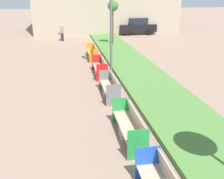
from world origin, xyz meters
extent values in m
cube|color=#4C7A38|center=(3.20, 12.00, 0.09)|extent=(2.80, 120.00, 0.18)
cube|color=blue|center=(0.90, 7.90, 0.47)|extent=(0.62, 0.04, 0.94)
cube|color=gray|center=(0.90, 9.93, 0.21)|extent=(0.52, 0.60, 0.42)
cube|color=tan|center=(0.90, 9.93, 0.44)|extent=(0.58, 2.30, 0.05)
cube|color=tan|center=(1.17, 9.93, 0.70)|extent=(0.14, 2.21, 0.48)
cube|color=#238C3D|center=(0.90, 8.76, 0.47)|extent=(0.62, 0.04, 0.94)
cube|color=#238C3D|center=(0.90, 11.10, 0.47)|extent=(0.62, 0.04, 0.94)
cube|color=gray|center=(0.90, 13.66, 0.21)|extent=(0.52, 0.60, 0.42)
cube|color=tan|center=(0.90, 13.66, 0.44)|extent=(0.58, 2.15, 0.05)
cube|color=tan|center=(1.17, 13.66, 0.70)|extent=(0.14, 2.07, 0.48)
cube|color=slate|center=(0.90, 12.57, 0.47)|extent=(0.62, 0.04, 0.94)
cube|color=slate|center=(0.90, 14.76, 0.47)|extent=(0.62, 0.04, 0.94)
cube|color=gray|center=(0.90, 17.07, 0.21)|extent=(0.52, 0.60, 0.42)
cube|color=tan|center=(0.90, 17.07, 0.44)|extent=(0.58, 2.24, 0.05)
cube|color=tan|center=(1.17, 17.07, 0.70)|extent=(0.14, 2.15, 0.48)
cube|color=red|center=(0.90, 15.94, 0.47)|extent=(0.62, 0.04, 0.94)
cube|color=red|center=(0.90, 18.21, 0.47)|extent=(0.62, 0.04, 0.94)
cube|color=gray|center=(0.90, 21.13, 0.21)|extent=(0.52, 0.60, 0.42)
cube|color=tan|center=(0.90, 21.13, 0.44)|extent=(0.58, 2.34, 0.05)
cube|color=tan|center=(1.17, 21.13, 0.70)|extent=(0.14, 2.24, 0.48)
cube|color=orange|center=(0.90, 19.94, 0.47)|extent=(0.62, 0.04, 0.94)
cube|color=orange|center=(0.90, 22.32, 0.47)|extent=(0.62, 0.04, 0.94)
cylinder|color=#56595B|center=(1.55, 16.89, 3.76)|extent=(0.14, 0.14, 7.52)
cylinder|color=brown|center=(3.22, 25.58, 1.60)|extent=(0.10, 0.10, 3.21)
sphere|color=#38702D|center=(3.22, 25.58, 3.46)|extent=(0.92, 0.92, 0.92)
cube|color=#232633|center=(-1.23, 29.24, 0.38)|extent=(0.30, 0.22, 0.76)
cube|color=olive|center=(-1.23, 29.24, 1.07)|extent=(0.38, 0.24, 0.62)
sphere|color=tan|center=(-1.23, 29.24, 1.48)|extent=(0.21, 0.21, 0.21)
cube|color=#232328|center=(-1.51, 29.24, 0.72)|extent=(0.12, 0.20, 0.18)
cube|color=black|center=(7.23, 32.36, 0.72)|extent=(4.33, 2.11, 0.84)
cube|color=black|center=(7.23, 32.36, 1.50)|extent=(2.22, 1.72, 0.72)
cylinder|color=black|center=(8.49, 31.46, 0.30)|extent=(0.60, 0.20, 0.60)
cylinder|color=black|center=(8.49, 33.26, 0.30)|extent=(0.60, 0.20, 0.60)
cylinder|color=black|center=(5.97, 31.46, 0.30)|extent=(0.60, 0.20, 0.60)
cylinder|color=black|center=(5.97, 33.26, 0.30)|extent=(0.60, 0.20, 0.60)
camera|label=1|loc=(-0.91, 2.69, 4.42)|focal=42.00mm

